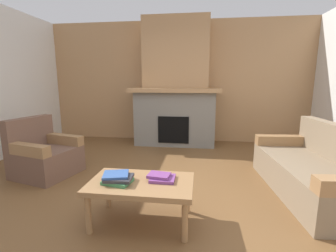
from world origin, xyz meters
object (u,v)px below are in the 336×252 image
object	(u,v)px
couch	(316,172)
coffee_table	(141,187)
fireplace	(175,91)
armchair	(44,155)

from	to	relation	value
couch	coffee_table	size ratio (longest dim) A/B	1.86
fireplace	armchair	bearing A→B (deg)	-130.01
couch	armchair	size ratio (longest dim) A/B	2.02
fireplace	coffee_table	world-z (taller)	fireplace
coffee_table	fireplace	bearing A→B (deg)	89.78
couch	coffee_table	world-z (taller)	couch
armchair	coffee_table	bearing A→B (deg)	-30.36
armchair	coffee_table	xyz separation A→B (m)	(1.74, -1.02, 0.08)
armchair	fireplace	bearing A→B (deg)	49.99
fireplace	armchair	distance (m)	2.85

